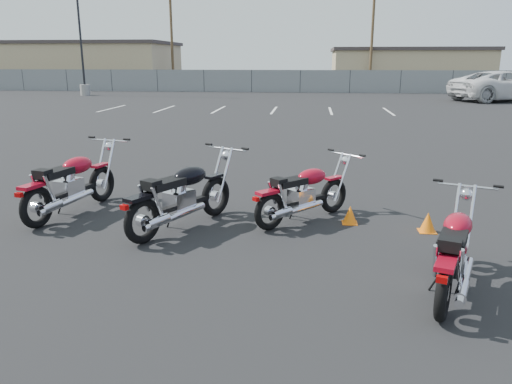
# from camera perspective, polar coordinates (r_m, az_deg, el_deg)

# --- Properties ---
(ground) EXTENTS (120.00, 120.00, 0.00)m
(ground) POSITION_cam_1_polar(r_m,az_deg,el_deg) (7.34, -2.08, -6.06)
(ground) COLOR black
(ground) RESTS_ON ground
(motorcycle_front_red) EXTENTS (1.10, 2.42, 1.19)m
(motorcycle_front_red) POSITION_cam_1_polar(r_m,az_deg,el_deg) (9.23, -20.37, 0.90)
(motorcycle_front_red) COLOR black
(motorcycle_front_red) RESTS_ON ground
(motorcycle_second_black) EXTENTS (1.60, 2.32, 1.19)m
(motorcycle_second_black) POSITION_cam_1_polar(r_m,az_deg,el_deg) (7.96, -8.47, -0.44)
(motorcycle_second_black) COLOR black
(motorcycle_second_black) RESTS_ON ground
(motorcycle_third_red) EXTENTS (1.80, 1.84, 1.06)m
(motorcycle_third_red) POSITION_cam_1_polar(r_m,az_deg,el_deg) (8.30, 5.47, -0.13)
(motorcycle_third_red) COLOR black
(motorcycle_third_red) RESTS_ON ground
(motorcycle_rear_red) EXTENTS (1.23, 2.18, 1.09)m
(motorcycle_rear_red) POSITION_cam_1_polar(r_m,az_deg,el_deg) (6.20, 21.75, -6.35)
(motorcycle_rear_red) COLOR black
(motorcycle_rear_red) RESTS_ON ground
(training_cone_near) EXTENTS (0.25, 0.25, 0.30)m
(training_cone_near) POSITION_cam_1_polar(r_m,az_deg,el_deg) (8.38, 10.69, -2.56)
(training_cone_near) COLOR orange
(training_cone_near) RESTS_ON ground
(training_cone_far) EXTENTS (0.27, 0.27, 0.32)m
(training_cone_far) POSITION_cam_1_polar(r_m,az_deg,el_deg) (8.29, 19.04, -3.27)
(training_cone_far) COLOR orange
(training_cone_far) RESTS_ON ground
(light_pole_west) EXTENTS (0.80, 0.70, 11.95)m
(light_pole_west) POSITION_cam_1_polar(r_m,az_deg,el_deg) (40.36, -19.31, 15.00)
(light_pole_west) COLOR gray
(light_pole_west) RESTS_ON ground
(chainlink_fence) EXTENTS (80.06, 0.06, 1.80)m
(chainlink_fence) POSITION_cam_1_polar(r_m,az_deg,el_deg) (41.83, 5.07, 12.49)
(chainlink_fence) COLOR slate
(chainlink_fence) RESTS_ON ground
(tan_building_west) EXTENTS (18.40, 10.40, 4.30)m
(tan_building_west) POSITION_cam_1_polar(r_m,az_deg,el_deg) (53.94, -19.47, 13.60)
(tan_building_west) COLOR tan
(tan_building_west) RESTS_ON ground
(tan_building_east) EXTENTS (14.40, 9.40, 3.70)m
(tan_building_east) POSITION_cam_1_polar(r_m,az_deg,el_deg) (51.57, 16.86, 13.45)
(tan_building_east) COLOR tan
(tan_building_east) RESTS_ON ground
(utility_pole_b) EXTENTS (1.80, 0.24, 9.00)m
(utility_pole_b) POSITION_cam_1_polar(r_m,az_deg,el_deg) (48.60, -9.62, 17.15)
(utility_pole_b) COLOR #4A3722
(utility_pole_b) RESTS_ON ground
(utility_pole_c) EXTENTS (1.80, 0.24, 9.00)m
(utility_pole_c) POSITION_cam_1_polar(r_m,az_deg,el_deg) (46.10, 13.14, 17.11)
(utility_pole_c) COLOR #4A3722
(utility_pole_c) RESTS_ON ground
(parking_line_stripes) EXTENTS (15.12, 4.00, 0.01)m
(parking_line_stripes) POSITION_cam_1_polar(r_m,az_deg,el_deg) (27.14, -1.14, 9.36)
(parking_line_stripes) COLOR silver
(parking_line_stripes) RESTS_ON ground
(white_van) EXTENTS (5.85, 8.58, 3.03)m
(white_van) POSITION_cam_1_polar(r_m,az_deg,el_deg) (36.66, 26.57, 11.65)
(white_van) COLOR silver
(white_van) RESTS_ON ground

